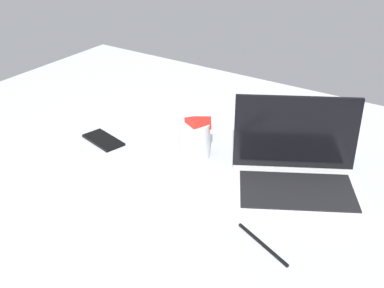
# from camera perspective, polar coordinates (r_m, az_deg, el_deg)

# --- Properties ---
(bed_mattress) EXTENTS (1.80, 1.40, 0.18)m
(bed_mattress) POSITION_cam_1_polar(r_m,az_deg,el_deg) (1.56, -2.87, -3.64)
(bed_mattress) COLOR #B7BCC6
(bed_mattress) RESTS_ON ground
(laptop) EXTENTS (0.40, 0.36, 0.23)m
(laptop) POSITION_cam_1_polar(r_m,az_deg,el_deg) (1.34, 11.78, -3.37)
(laptop) COLOR silver
(laptop) RESTS_ON bed_mattress
(snack_cup) EXTENTS (0.09, 0.10, 0.14)m
(snack_cup) POSITION_cam_1_polar(r_m,az_deg,el_deg) (1.45, 0.38, 0.70)
(snack_cup) COLOR silver
(snack_cup) RESTS_ON bed_mattress
(cell_phone) EXTENTS (0.15, 0.10, 0.01)m
(cell_phone) POSITION_cam_1_polar(r_m,az_deg,el_deg) (1.58, -10.09, 0.45)
(cell_phone) COLOR black
(cell_phone) RESTS_ON bed_mattress
(charger_cable) EXTENTS (0.16, 0.08, 0.01)m
(charger_cable) POSITION_cam_1_polar(r_m,az_deg,el_deg) (1.15, 8.04, -11.25)
(charger_cable) COLOR black
(charger_cable) RESTS_ON bed_mattress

